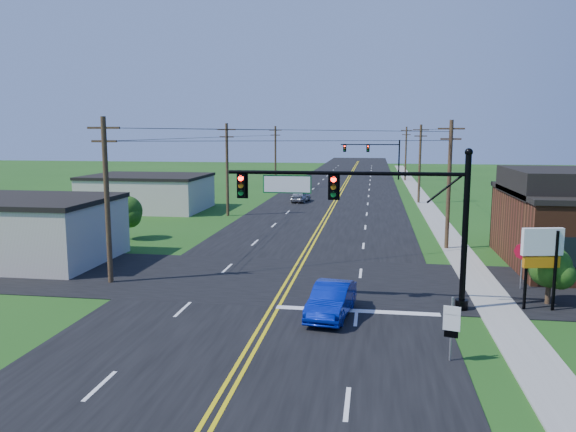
% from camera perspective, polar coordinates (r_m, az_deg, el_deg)
% --- Properties ---
extents(ground, '(260.00, 260.00, 0.00)m').
position_cam_1_polar(ground, '(20.36, -5.41, -15.23)').
color(ground, '#1B4614').
rests_on(ground, ground).
extents(road_main, '(16.00, 220.00, 0.04)m').
position_cam_1_polar(road_main, '(68.69, 4.80, 1.70)').
color(road_main, black).
rests_on(road_main, ground).
extents(road_cross, '(70.00, 10.00, 0.04)m').
position_cam_1_polar(road_cross, '(31.48, -0.05, -6.49)').
color(road_cross, black).
rests_on(road_cross, ground).
extents(sidewalk, '(2.00, 160.00, 0.08)m').
position_cam_1_polar(sidewalk, '(58.91, 14.36, 0.34)').
color(sidewalk, gray).
rests_on(sidewalk, ground).
extents(signal_mast_main, '(11.30, 0.60, 7.48)m').
position_cam_1_polar(signal_mast_main, '(26.27, 7.99, 0.93)').
color(signal_mast_main, black).
rests_on(signal_mast_main, ground).
extents(signal_mast_far, '(10.98, 0.60, 7.48)m').
position_cam_1_polar(signal_mast_far, '(98.11, 8.67, 6.34)').
color(signal_mast_far, black).
rests_on(signal_mast_far, ground).
extents(cream_bldg_near, '(10.20, 8.20, 4.10)m').
position_cam_1_polar(cream_bldg_near, '(39.16, -24.97, -1.27)').
color(cream_bldg_near, beige).
rests_on(cream_bldg_near, ground).
extents(cream_bldg_far, '(12.20, 9.20, 3.70)m').
position_cam_1_polar(cream_bldg_far, '(61.16, -14.07, 2.36)').
color(cream_bldg_far, beige).
rests_on(cream_bldg_far, ground).
extents(utility_pole_left_a, '(1.80, 0.28, 9.00)m').
position_cam_1_polar(utility_pole_left_a, '(31.60, -17.92, 1.83)').
color(utility_pole_left_a, '#3C241B').
rests_on(utility_pole_left_a, ground).
extents(utility_pole_left_b, '(1.80, 0.28, 9.00)m').
position_cam_1_polar(utility_pole_left_b, '(55.01, -6.20, 4.89)').
color(utility_pole_left_b, '#3C241B').
rests_on(utility_pole_left_b, ground).
extents(utility_pole_left_c, '(1.80, 0.28, 9.00)m').
position_cam_1_polar(utility_pole_left_c, '(81.36, -1.28, 6.12)').
color(utility_pole_left_c, '#3C241B').
rests_on(utility_pole_left_c, ground).
extents(utility_pole_right_a, '(1.80, 0.28, 9.00)m').
position_cam_1_polar(utility_pole_right_a, '(40.52, 16.04, 3.31)').
color(utility_pole_right_a, '#3C241B').
rests_on(utility_pole_right_a, ground).
extents(utility_pole_right_b, '(1.80, 0.28, 9.00)m').
position_cam_1_polar(utility_pole_right_b, '(66.34, 13.24, 5.34)').
color(utility_pole_right_b, '#3C241B').
rests_on(utility_pole_right_b, ground).
extents(utility_pole_right_c, '(1.80, 0.28, 9.00)m').
position_cam_1_polar(utility_pole_right_c, '(96.24, 11.88, 6.32)').
color(utility_pole_right_c, '#3C241B').
rests_on(utility_pole_right_c, ground).
extents(tree_right_back, '(3.00, 3.00, 4.10)m').
position_cam_1_polar(tree_right_back, '(45.83, 23.01, 0.86)').
color(tree_right_back, '#3C241B').
rests_on(tree_right_back, ground).
extents(shrub_corner, '(2.00, 2.00, 2.86)m').
position_cam_1_polar(shrub_corner, '(29.48, 25.05, -4.70)').
color(shrub_corner, '#3C241B').
rests_on(shrub_corner, ground).
extents(tree_left, '(2.40, 2.40, 3.37)m').
position_cam_1_polar(tree_left, '(44.59, -16.07, 0.45)').
color(tree_left, '#3C241B').
rests_on(tree_left, ground).
extents(blue_car, '(2.12, 4.63, 1.47)m').
position_cam_1_polar(blue_car, '(25.38, 4.43, -8.57)').
color(blue_car, '#061996').
rests_on(blue_car, ground).
extents(distant_car, '(2.19, 4.24, 1.38)m').
position_cam_1_polar(distant_car, '(65.84, 1.30, 2.02)').
color(distant_car, '#A1A1A5').
rests_on(distant_car, ground).
extents(route_sign, '(0.59, 0.19, 2.40)m').
position_cam_1_polar(route_sign, '(21.18, 16.27, -10.53)').
color(route_sign, slate).
rests_on(route_sign, ground).
extents(stop_sign, '(0.86, 0.29, 2.49)m').
position_cam_1_polar(stop_sign, '(31.65, 22.72, -3.79)').
color(stop_sign, slate).
rests_on(stop_sign, ground).
extents(pylon_sign, '(1.90, 0.65, 3.88)m').
position_cam_1_polar(pylon_sign, '(28.12, 24.39, -3.22)').
color(pylon_sign, black).
rests_on(pylon_sign, ground).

